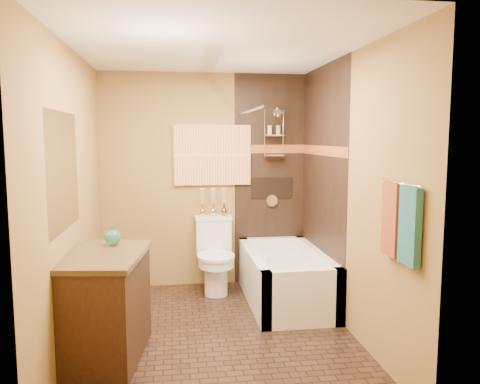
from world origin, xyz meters
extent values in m
plane|color=black|center=(0.00, 0.00, 0.00)|extent=(3.00, 3.00, 0.00)
cube|color=olive|center=(-1.20, 0.00, 1.25)|extent=(0.02, 3.00, 2.50)
cube|color=olive|center=(1.20, 0.00, 1.25)|extent=(0.02, 3.00, 2.50)
cube|color=olive|center=(0.00, 1.50, 1.25)|extent=(2.40, 0.02, 2.50)
cube|color=olive|center=(0.00, -1.50, 1.25)|extent=(2.40, 0.02, 2.50)
plane|color=silver|center=(0.00, 0.00, 2.50)|extent=(3.00, 3.00, 0.00)
cube|color=black|center=(0.78, 1.49, 1.25)|extent=(0.85, 0.01, 2.50)
cube|color=black|center=(1.19, 0.75, 1.25)|extent=(0.01, 1.50, 2.50)
cube|color=maroon|center=(0.78, 1.48, 1.62)|extent=(0.85, 0.01, 0.10)
cube|color=maroon|center=(1.18, 0.75, 1.62)|extent=(0.01, 1.50, 0.10)
cube|color=black|center=(0.80, 1.48, 1.15)|extent=(0.50, 0.01, 0.25)
cylinder|color=silver|center=(0.80, 1.35, 2.08)|extent=(0.02, 0.26, 0.02)
cylinder|color=silver|center=(0.80, 1.20, 2.03)|extent=(0.11, 0.11, 0.09)
cylinder|color=silver|center=(0.80, 1.47, 1.00)|extent=(0.14, 0.02, 0.14)
cylinder|color=silver|center=(0.40, 0.75, 2.02)|extent=(0.03, 1.55, 0.03)
cylinder|color=silver|center=(1.15, -1.05, 1.45)|extent=(0.02, 0.55, 0.02)
cube|color=#1D5663|center=(1.16, -1.18, 1.18)|extent=(0.05, 0.22, 0.52)
cube|color=maroon|center=(1.16, -0.92, 1.18)|extent=(0.05, 0.22, 0.52)
cube|color=orange|center=(0.09, 1.48, 1.55)|extent=(0.90, 0.04, 0.70)
cube|color=white|center=(-1.19, -0.32, 1.50)|extent=(0.01, 1.00, 0.90)
cube|color=white|center=(0.80, 0.05, 0.28)|extent=(0.80, 0.10, 0.55)
cube|color=white|center=(0.80, 1.45, 0.28)|extent=(0.80, 0.10, 0.55)
cube|color=white|center=(0.45, 0.75, 0.28)|extent=(0.10, 1.50, 0.55)
cube|color=white|center=(1.15, 0.75, 0.28)|extent=(0.10, 1.50, 0.55)
cube|color=white|center=(0.80, 0.75, 0.17)|extent=(0.64, 1.34, 0.35)
cube|color=white|center=(0.09, 1.39, 0.60)|extent=(0.41, 0.19, 0.41)
cube|color=white|center=(0.09, 1.39, 0.82)|extent=(0.43, 0.21, 0.04)
cylinder|color=white|center=(0.09, 1.07, 0.20)|extent=(0.26, 0.26, 0.41)
cylinder|color=white|center=(0.09, 1.07, 0.38)|extent=(0.39, 0.39, 0.11)
cylinder|color=white|center=(0.09, 1.07, 0.44)|extent=(0.42, 0.42, 0.03)
cube|color=black|center=(-0.93, -0.32, 0.41)|extent=(0.68, 0.99, 0.82)
cube|color=black|center=(-0.91, -0.32, 0.84)|extent=(0.71, 1.04, 0.04)
camera|label=1|loc=(-0.36, -4.00, 1.75)|focal=35.00mm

